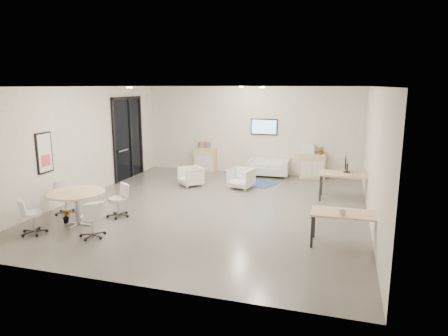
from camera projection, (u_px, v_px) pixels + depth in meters
room_shell at (212, 148)px, 10.50m from camera, size 9.60×10.60×4.80m
glass_door at (128, 136)px, 13.99m from camera, size 0.09×1.90×2.85m
artwork at (44, 153)px, 10.13m from camera, size 0.05×0.54×1.04m
wall_tv at (264, 127)px, 14.51m from camera, size 0.98×0.06×0.58m
ceiling_spots at (215, 87)px, 11.02m from camera, size 3.14×4.14×0.03m
sideboard_left at (205, 160)px, 15.21m from camera, size 0.81×0.42×0.91m
sideboard_right at (313, 166)px, 14.08m from camera, size 0.88×0.43×0.88m
books at (204, 145)px, 15.11m from camera, size 0.47×0.14×0.22m
printer at (308, 149)px, 14.01m from camera, size 0.50×0.42×0.34m
loveseat at (269, 168)px, 14.43m from camera, size 1.46×0.75×0.54m
blue_rug at (253, 183)px, 13.47m from camera, size 1.70×1.40×0.01m
armchair_left at (191, 175)px, 13.04m from camera, size 0.92×0.92×0.69m
armchair_right at (241, 177)px, 12.70m from camera, size 0.82×0.78×0.72m
desk_rear at (347, 176)px, 11.33m from camera, size 1.53×0.81×0.78m
desk_front at (346, 216)px, 8.07m from camera, size 1.38×0.71×0.71m
monitor at (346, 164)px, 11.42m from camera, size 0.20×0.50×0.44m
round_table at (77, 195)px, 9.30m from camera, size 1.31×1.31×0.80m
meeting_chairs at (78, 208)px, 9.36m from camera, size 2.39×2.39×0.82m
plant_cabinet at (322, 151)px, 13.87m from camera, size 0.31×0.33×0.22m
plant_floor at (67, 220)px, 9.52m from camera, size 0.30×0.38×0.15m
cup at (343, 212)px, 7.86m from camera, size 0.16×0.14×0.13m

